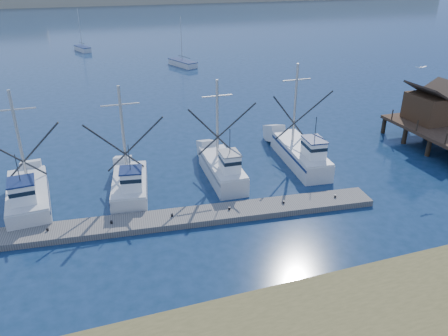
% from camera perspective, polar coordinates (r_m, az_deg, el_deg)
% --- Properties ---
extents(ground, '(500.00, 500.00, 0.00)m').
position_cam_1_polar(ground, '(27.98, 7.98, -10.01)').
color(ground, '#0D243C').
rests_on(ground, ground).
extents(floating_dock, '(33.01, 5.62, 0.44)m').
position_cam_1_polar(floating_dock, '(30.04, -10.60, -7.02)').
color(floating_dock, slate).
rests_on(floating_dock, ground).
extents(trawler_fleet, '(32.87, 8.97, 8.79)m').
position_cam_1_polar(trawler_fleet, '(34.02, -11.05, -1.65)').
color(trawler_fleet, silver).
rests_on(trawler_fleet, ground).
extents(sailboat_near, '(4.00, 6.48, 8.10)m').
position_cam_1_polar(sailboat_near, '(77.63, -5.42, 13.47)').
color(sailboat_near, silver).
rests_on(sailboat_near, ground).
extents(sailboat_far, '(3.19, 5.24, 8.10)m').
position_cam_1_polar(sailboat_far, '(95.55, -17.99, 14.60)').
color(sailboat_far, silver).
rests_on(sailboat_far, ground).
extents(flying_gull, '(1.02, 0.19, 0.19)m').
position_cam_1_polar(flying_gull, '(40.33, 24.33, 11.89)').
color(flying_gull, white).
rests_on(flying_gull, ground).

